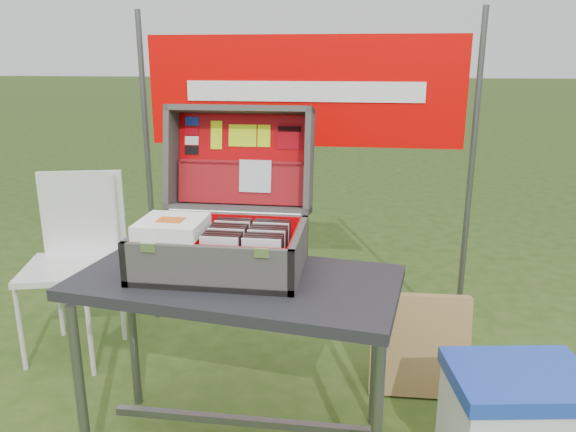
# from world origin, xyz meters

# --- Properties ---
(table) EXTENTS (1.21, 0.72, 0.71)m
(table) POSITION_xyz_m (-0.12, 0.04, 0.36)
(table) COLOR black
(table) RESTS_ON ground
(table_top) EXTENTS (1.21, 0.72, 0.04)m
(table_top) POSITION_xyz_m (-0.12, 0.04, 0.69)
(table_top) COLOR black
(table_top) RESTS_ON ground
(table_leg_fl) EXTENTS (0.04, 0.04, 0.67)m
(table_leg_fl) POSITION_xyz_m (-0.63, -0.19, 0.34)
(table_leg_fl) COLOR #59595B
(table_leg_fl) RESTS_ON ground
(table_leg_fr) EXTENTS (0.04, 0.04, 0.67)m
(table_leg_fr) POSITION_xyz_m (0.39, -0.19, 0.34)
(table_leg_fr) COLOR #59595B
(table_leg_fr) RESTS_ON ground
(table_leg_bl) EXTENTS (0.04, 0.04, 0.67)m
(table_leg_bl) POSITION_xyz_m (-0.63, 0.27, 0.34)
(table_leg_bl) COLOR #59595B
(table_leg_bl) RESTS_ON ground
(table_leg_br) EXTENTS (0.04, 0.04, 0.67)m
(table_leg_br) POSITION_xyz_m (0.39, 0.27, 0.34)
(table_leg_br) COLOR #59595B
(table_leg_br) RESTS_ON ground
(table_brace) EXTENTS (0.99, 0.03, 0.03)m
(table_brace) POSITION_xyz_m (-0.12, 0.04, 0.12)
(table_brace) COLOR #59595B
(table_brace) RESTS_ON ground
(suitcase) EXTENTS (0.59, 0.58, 0.56)m
(suitcase) POSITION_xyz_m (-0.19, 0.16, 0.99)
(suitcase) COLOR #474542
(suitcase) RESTS_ON table
(suitcase_base_bottom) EXTENTS (0.59, 0.42, 0.02)m
(suitcase_base_bottom) POSITION_xyz_m (-0.19, 0.10, 0.73)
(suitcase_base_bottom) COLOR #474542
(suitcase_base_bottom) RESTS_ON table_top
(suitcase_base_wall_front) EXTENTS (0.59, 0.02, 0.16)m
(suitcase_base_wall_front) POSITION_xyz_m (-0.19, -0.10, 0.79)
(suitcase_base_wall_front) COLOR #474542
(suitcase_base_wall_front) RESTS_ON table_top
(suitcase_base_wall_back) EXTENTS (0.59, 0.02, 0.16)m
(suitcase_base_wall_back) POSITION_xyz_m (-0.19, 0.30, 0.79)
(suitcase_base_wall_back) COLOR #474542
(suitcase_base_wall_back) RESTS_ON table_top
(suitcase_base_wall_left) EXTENTS (0.02, 0.42, 0.16)m
(suitcase_base_wall_left) POSITION_xyz_m (-0.47, 0.10, 0.79)
(suitcase_base_wall_left) COLOR #474542
(suitcase_base_wall_left) RESTS_ON table_top
(suitcase_base_wall_right) EXTENTS (0.02, 0.42, 0.16)m
(suitcase_base_wall_right) POSITION_xyz_m (0.10, 0.10, 0.79)
(suitcase_base_wall_right) COLOR #474542
(suitcase_base_wall_right) RESTS_ON table_top
(suitcase_liner_floor) EXTENTS (0.55, 0.38, 0.01)m
(suitcase_liner_floor) POSITION_xyz_m (-0.19, 0.10, 0.74)
(suitcase_liner_floor) COLOR #DE0303
(suitcase_liner_floor) RESTS_ON suitcase_base_bottom
(suitcase_latch_left) EXTENTS (0.05, 0.01, 0.03)m
(suitcase_latch_left) POSITION_xyz_m (-0.38, -0.11, 0.86)
(suitcase_latch_left) COLOR silver
(suitcase_latch_left) RESTS_ON suitcase_base_wall_front
(suitcase_latch_right) EXTENTS (0.05, 0.01, 0.03)m
(suitcase_latch_right) POSITION_xyz_m (0.01, -0.11, 0.86)
(suitcase_latch_right) COLOR silver
(suitcase_latch_right) RESTS_ON suitcase_base_wall_front
(suitcase_hinge) EXTENTS (0.53, 0.02, 0.02)m
(suitcase_hinge) POSITION_xyz_m (-0.19, 0.32, 0.87)
(suitcase_hinge) COLOR silver
(suitcase_hinge) RESTS_ON suitcase_base_wall_back
(suitcase_lid_back) EXTENTS (0.59, 0.10, 0.42)m
(suitcase_lid_back) POSITION_xyz_m (-0.19, 0.50, 1.05)
(suitcase_lid_back) COLOR #474542
(suitcase_lid_back) RESTS_ON suitcase_base_wall_back
(suitcase_lid_rim_far) EXTENTS (0.59, 0.16, 0.05)m
(suitcase_lid_rim_far) POSITION_xyz_m (-0.19, 0.47, 1.26)
(suitcase_lid_rim_far) COLOR #474542
(suitcase_lid_rim_far) RESTS_ON suitcase_lid_back
(suitcase_lid_rim_near) EXTENTS (0.59, 0.16, 0.05)m
(suitcase_lid_rim_near) POSITION_xyz_m (-0.19, 0.40, 0.87)
(suitcase_lid_rim_near) COLOR #474542
(suitcase_lid_rim_near) RESTS_ON suitcase_lid_back
(suitcase_lid_rim_left) EXTENTS (0.02, 0.23, 0.44)m
(suitcase_lid_rim_left) POSITION_xyz_m (-0.47, 0.43, 1.07)
(suitcase_lid_rim_left) COLOR #474542
(suitcase_lid_rim_left) RESTS_ON suitcase_lid_back
(suitcase_lid_rim_right) EXTENTS (0.02, 0.23, 0.44)m
(suitcase_lid_rim_right) POSITION_xyz_m (0.10, 0.43, 1.07)
(suitcase_lid_rim_right) COLOR #474542
(suitcase_lid_rim_right) RESTS_ON suitcase_lid_back
(suitcase_lid_liner) EXTENTS (0.54, 0.07, 0.37)m
(suitcase_lid_liner) POSITION_xyz_m (-0.19, 0.48, 1.06)
(suitcase_lid_liner) COLOR #DE0303
(suitcase_lid_liner) RESTS_ON suitcase_lid_back
(suitcase_liner_wall_front) EXTENTS (0.55, 0.01, 0.14)m
(suitcase_liner_wall_front) POSITION_xyz_m (-0.19, -0.08, 0.80)
(suitcase_liner_wall_front) COLOR #DE0303
(suitcase_liner_wall_front) RESTS_ON suitcase_base_bottom
(suitcase_liner_wall_back) EXTENTS (0.55, 0.01, 0.14)m
(suitcase_liner_wall_back) POSITION_xyz_m (-0.19, 0.29, 0.80)
(suitcase_liner_wall_back) COLOR #DE0303
(suitcase_liner_wall_back) RESTS_ON suitcase_base_bottom
(suitcase_liner_wall_left) EXTENTS (0.01, 0.38, 0.14)m
(suitcase_liner_wall_left) POSITION_xyz_m (-0.46, 0.10, 0.80)
(suitcase_liner_wall_left) COLOR #DE0303
(suitcase_liner_wall_left) RESTS_ON suitcase_base_bottom
(suitcase_liner_wall_right) EXTENTS (0.01, 0.38, 0.14)m
(suitcase_liner_wall_right) POSITION_xyz_m (0.08, 0.10, 0.80)
(suitcase_liner_wall_right) COLOR #DE0303
(suitcase_liner_wall_right) RESTS_ON suitcase_base_bottom
(suitcase_lid_pocket) EXTENTS (0.53, 0.06, 0.17)m
(suitcase_lid_pocket) POSITION_xyz_m (-0.19, 0.45, 0.96)
(suitcase_lid_pocket) COLOR maroon
(suitcase_lid_pocket) RESTS_ON suitcase_lid_liner
(suitcase_pocket_edge) EXTENTS (0.52, 0.02, 0.02)m
(suitcase_pocket_edge) POSITION_xyz_m (-0.19, 0.46, 1.05)
(suitcase_pocket_edge) COLOR maroon
(suitcase_pocket_edge) RESTS_ON suitcase_lid_pocket
(suitcase_pocket_cd) EXTENTS (0.13, 0.03, 0.13)m
(suitcase_pocket_cd) POSITION_xyz_m (-0.12, 0.44, 1.00)
(suitcase_pocket_cd) COLOR silver
(suitcase_pocket_cd) RESTS_ON suitcase_lid_pocket
(lid_sticker_cc_a) EXTENTS (0.06, 0.01, 0.04)m
(lid_sticker_cc_a) POSITION_xyz_m (-0.40, 0.51, 1.21)
(lid_sticker_cc_a) COLOR #1933B2
(lid_sticker_cc_a) RESTS_ON suitcase_lid_liner
(lid_sticker_cc_b) EXTENTS (0.06, 0.01, 0.04)m
(lid_sticker_cc_b) POSITION_xyz_m (-0.40, 0.50, 1.17)
(lid_sticker_cc_b) COLOR #A3020C
(lid_sticker_cc_b) RESTS_ON suitcase_lid_liner
(lid_sticker_cc_c) EXTENTS (0.06, 0.01, 0.04)m
(lid_sticker_cc_c) POSITION_xyz_m (-0.40, 0.49, 1.13)
(lid_sticker_cc_c) COLOR white
(lid_sticker_cc_c) RESTS_ON suitcase_lid_liner
(lid_sticker_cc_d) EXTENTS (0.06, 0.01, 0.04)m
(lid_sticker_cc_d) POSITION_xyz_m (-0.40, 0.48, 1.09)
(lid_sticker_cc_d) COLOR black
(lid_sticker_cc_d) RESTS_ON suitcase_lid_liner
(lid_card_neon_tall) EXTENTS (0.05, 0.02, 0.11)m
(lid_card_neon_tall) POSITION_xyz_m (-0.30, 0.50, 1.15)
(lid_card_neon_tall) COLOR #CAF80F
(lid_card_neon_tall) RESTS_ON suitcase_lid_liner
(lid_card_neon_main) EXTENTS (0.12, 0.02, 0.09)m
(lid_card_neon_main) POSITION_xyz_m (-0.19, 0.50, 1.15)
(lid_card_neon_main) COLOR #CAF80F
(lid_card_neon_main) RESTS_ON suitcase_lid_liner
(lid_card_neon_small) EXTENTS (0.05, 0.02, 0.09)m
(lid_card_neon_small) POSITION_xyz_m (-0.10, 0.50, 1.15)
(lid_card_neon_small) COLOR #CAF80F
(lid_card_neon_small) RESTS_ON suitcase_lid_liner
(lid_sticker_band) EXTENTS (0.11, 0.02, 0.10)m
(lid_sticker_band) POSITION_xyz_m (0.01, 0.50, 1.15)
(lid_sticker_band) COLOR #A3020C
(lid_sticker_band) RESTS_ON suitcase_lid_liner
(lid_sticker_band_bar) EXTENTS (0.10, 0.01, 0.02)m
(lid_sticker_band_bar) POSITION_xyz_m (0.01, 0.50, 1.18)
(lid_sticker_band_bar) COLOR black
(lid_sticker_band_bar) RESTS_ON suitcase_lid_liner
(cd_left_0) EXTENTS (0.13, 0.01, 0.15)m
(cd_left_0) POSITION_xyz_m (-0.15, -0.06, 0.82)
(cd_left_0) COLOR silver
(cd_left_0) RESTS_ON suitcase_liner_floor
(cd_left_1) EXTENTS (0.13, 0.01, 0.15)m
(cd_left_1) POSITION_xyz_m (-0.15, -0.04, 0.82)
(cd_left_1) COLOR black
(cd_left_1) RESTS_ON suitcase_liner_floor
(cd_left_2) EXTENTS (0.13, 0.01, 0.15)m
(cd_left_2) POSITION_xyz_m (-0.15, -0.01, 0.82)
(cd_left_2) COLOR black
(cd_left_2) RESTS_ON suitcase_liner_floor
(cd_left_3) EXTENTS (0.13, 0.01, 0.15)m
(cd_left_3) POSITION_xyz_m (-0.15, 0.01, 0.82)
(cd_left_3) COLOR black
(cd_left_3) RESTS_ON suitcase_liner_floor
(cd_left_4) EXTENTS (0.13, 0.01, 0.15)m
(cd_left_4) POSITION_xyz_m (-0.15, 0.03, 0.82)
(cd_left_4) COLOR silver
(cd_left_4) RESTS_ON suitcase_liner_floor
(cd_left_5) EXTENTS (0.13, 0.01, 0.15)m
(cd_left_5) POSITION_xyz_m (-0.15, 0.06, 0.82)
(cd_left_5) COLOR black
(cd_left_5) RESTS_ON suitcase_liner_floor
(cd_left_6) EXTENTS (0.13, 0.01, 0.15)m
(cd_left_6) POSITION_xyz_m (-0.15, 0.08, 0.82)
(cd_left_6) COLOR black
(cd_left_6) RESTS_ON suitcase_liner_floor
(cd_left_7) EXTENTS (0.13, 0.01, 0.15)m
(cd_left_7) POSITION_xyz_m (-0.15, 0.10, 0.82)
(cd_left_7) COLOR black
(cd_left_7) RESTS_ON suitcase_liner_floor
(cd_left_8) EXTENTS (0.13, 0.01, 0.15)m
(cd_left_8) POSITION_xyz_m (-0.15, 0.13, 0.82)
(cd_left_8) COLOR silver
(cd_left_8) RESTS_ON suitcase_liner_floor
(cd_left_9) EXTENTS (0.13, 0.01, 0.15)m
(cd_left_9) POSITION_xyz_m (-0.15, 0.15, 0.82)
(cd_left_9) COLOR black
(cd_left_9) RESTS_ON suitcase_liner_floor
(cd_left_10) EXTENTS (0.13, 0.01, 0.15)m
(cd_left_10) POSITION_xyz_m (-0.15, 0.17, 0.82)
(cd_left_10) COLOR black
(cd_left_10) RESTS_ON suitcase_liner_floor
(cd_right_0) EXTENTS (0.13, 0.01, 0.15)m
(cd_right_0) POSITION_xyz_m (-0.01, -0.06, 0.82)
(cd_right_0) COLOR silver
(cd_right_0) RESTS_ON suitcase_liner_floor
(cd_right_1) EXTENTS (0.13, 0.01, 0.15)m
(cd_right_1) POSITION_xyz_m (-0.01, -0.04, 0.82)
(cd_right_1) COLOR black
(cd_right_1) RESTS_ON suitcase_liner_floor
(cd_right_2) EXTENTS (0.13, 0.01, 0.15)m
(cd_right_2) POSITION_xyz_m (-0.01, -0.01, 0.82)
(cd_right_2) COLOR black
(cd_right_2) RESTS_ON suitcase_liner_floor
(cd_right_3) EXTENTS (0.13, 0.01, 0.15)m
(cd_right_3) POSITION_xyz_m (-0.01, 0.01, 0.82)
(cd_right_3) COLOR black
(cd_right_3) RESTS_ON suitcase_liner_floor
(cd_right_4) EXTENTS (0.13, 0.01, 0.15)m
(cd_right_4) POSITION_xyz_m (-0.01, 0.03, 0.82)
(cd_right_4) COLOR silver
(cd_right_4) RESTS_ON suitcase_liner_floor
(cd_right_5) EXTENTS (0.13, 0.01, 0.15)m
(cd_right_5) POSITION_xyz_m (-0.01, 0.06, 0.82)
(cd_right_5) COLOR black
(cd_right_5) RESTS_ON suitcase_liner_floor
(cd_right_6) EXTENTS (0.13, 0.01, 0.15)m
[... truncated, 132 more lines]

